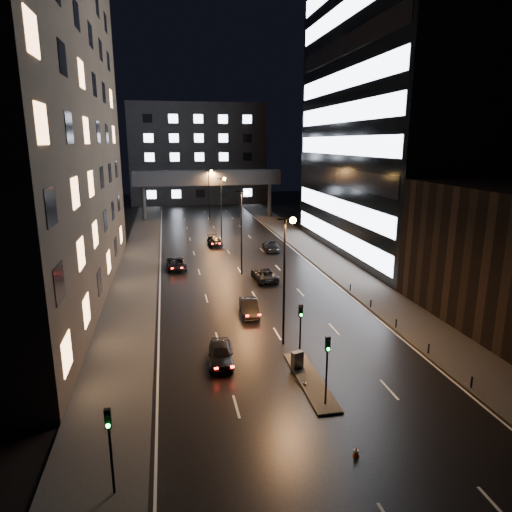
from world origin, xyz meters
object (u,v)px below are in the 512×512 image
object	(u,v)px
car_away_a	(221,354)
utility_cabinet	(297,360)
car_away_d	(215,241)
car_toward_b	(271,246)
car_toward_a	(264,274)
car_away_c	(177,264)
car_away_b	(249,307)

from	to	relation	value
car_away_a	utility_cabinet	bearing A→B (deg)	-15.69
car_away_a	car_away_d	world-z (taller)	car_away_a
car_toward_b	car_toward_a	bearing A→B (deg)	77.82
car_away_c	car_away_d	bearing A→B (deg)	60.81
car_away_a	car_toward_a	xyz separation A→B (m)	(7.40, 19.30, -0.03)
car_away_a	car_away_b	bearing A→B (deg)	73.17
car_toward_b	car_away_a	bearing A→B (deg)	74.96
car_away_b	car_toward_b	xyz separation A→B (m)	(7.75, 24.48, 0.03)
car_away_d	car_toward_b	size ratio (longest dim) A/B	0.91
car_away_d	car_toward_b	distance (m)	9.40
car_away_c	car_toward_b	bearing A→B (deg)	24.75
car_toward_a	utility_cabinet	world-z (taller)	car_toward_a
car_away_b	car_toward_b	distance (m)	25.67
car_away_b	car_away_d	distance (m)	29.81
car_away_b	utility_cabinet	xyz separation A→B (m)	(1.40, -11.04, 0.04)
car_away_a	car_toward_b	world-z (taller)	car_away_a
car_away_a	car_toward_a	world-z (taller)	car_away_a
car_away_d	car_toward_b	bearing A→B (deg)	-39.22
car_away_a	car_toward_b	xyz separation A→B (m)	(11.49, 33.51, -0.01)
car_away_a	car_away_b	xyz separation A→B (m)	(3.74, 9.03, -0.03)
car_away_b	car_toward_b	world-z (taller)	car_toward_b
car_away_c	car_away_a	bearing A→B (deg)	-88.11
car_away_d	car_toward_a	distance (m)	19.88
car_toward_a	utility_cabinet	size ratio (longest dim) A/B	4.24
car_away_d	car_away_a	bearing A→B (deg)	-100.19
car_away_d	utility_cabinet	size ratio (longest dim) A/B	3.82
car_away_a	car_away_c	world-z (taller)	car_away_a
car_away_a	car_away_d	distance (m)	39.02
car_away_c	car_away_d	size ratio (longest dim) A/B	1.06
car_away_d	car_toward_a	size ratio (longest dim) A/B	0.90
car_away_a	car_away_b	size ratio (longest dim) A/B	1.01
utility_cabinet	car_away_b	bearing A→B (deg)	76.36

